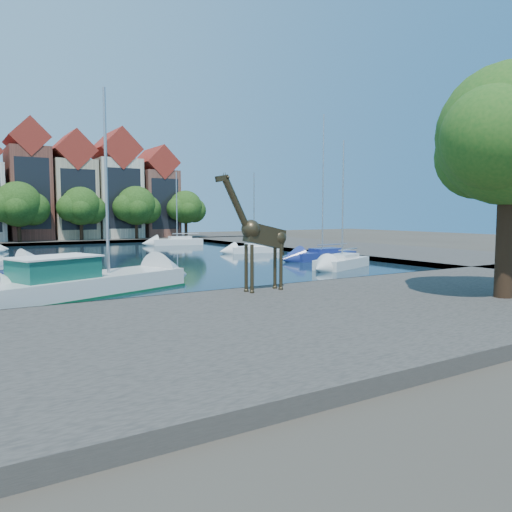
{
  "coord_description": "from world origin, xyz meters",
  "views": [
    {
      "loc": [
        -14.23,
        -22.33,
        4.41
      ],
      "look_at": [
        -1.03,
        -1.09,
        2.22
      ],
      "focal_mm": 35.0,
      "sensor_mm": 36.0,
      "label": 1
    }
  ],
  "objects_px": {
    "plane_tree": "(511,140)",
    "giraffe_statue": "(260,235)",
    "sailboat_right_a": "(342,260)",
    "motorsailer": "(82,280)"
  },
  "relations": [
    {
      "from": "sailboat_right_a",
      "to": "giraffe_statue",
      "type": "bearing_deg",
      "value": -146.62
    },
    {
      "from": "sailboat_right_a",
      "to": "plane_tree",
      "type": "bearing_deg",
      "value": -105.23
    },
    {
      "from": "giraffe_statue",
      "to": "motorsailer",
      "type": "height_order",
      "value": "motorsailer"
    },
    {
      "from": "plane_tree",
      "to": "giraffe_statue",
      "type": "distance_m",
      "value": 12.29
    },
    {
      "from": "plane_tree",
      "to": "motorsailer",
      "type": "xyz_separation_m",
      "value": [
        -15.96,
        13.27,
        -6.76
      ]
    },
    {
      "from": "motorsailer",
      "to": "giraffe_statue",
      "type": "bearing_deg",
      "value": -38.55
    },
    {
      "from": "giraffe_statue",
      "to": "motorsailer",
      "type": "bearing_deg",
      "value": 141.45
    },
    {
      "from": "plane_tree",
      "to": "sailboat_right_a",
      "type": "distance_m",
      "value": 18.1
    },
    {
      "from": "motorsailer",
      "to": "sailboat_right_a",
      "type": "xyz_separation_m",
      "value": [
        20.34,
        2.84,
        -0.25
      ]
    },
    {
      "from": "plane_tree",
      "to": "motorsailer",
      "type": "distance_m",
      "value": 21.83
    }
  ]
}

